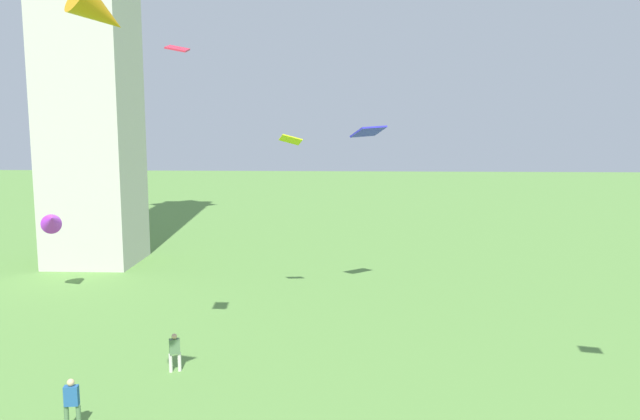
{
  "coord_description": "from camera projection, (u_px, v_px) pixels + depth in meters",
  "views": [
    {
      "loc": [
        1.21,
        -3.65,
        10.33
      ],
      "look_at": [
        0.14,
        20.55,
        6.83
      ],
      "focal_mm": 36.19,
      "sensor_mm": 36.0,
      "label": 1
    }
  ],
  "objects": [
    {
      "name": "person_0",
      "position": [
        72.0,
        401.0,
        21.37
      ],
      "size": [
        0.54,
        0.32,
        1.76
      ],
      "rotation": [
        0.0,
        0.0,
        0.13
      ],
      "color": "#51754C",
      "rests_on": "ground_plane"
    },
    {
      "name": "person_2",
      "position": [
        175.0,
        350.0,
        26.25
      ],
      "size": [
        0.48,
        0.37,
        1.61
      ],
      "rotation": [
        0.0,
        0.0,
        3.5
      ],
      "color": "silver",
      "rests_on": "ground_plane"
    },
    {
      "name": "kite_flying_1",
      "position": [
        369.0,
        132.0,
        35.22
      ],
      "size": [
        2.07,
        1.98,
        0.66
      ],
      "rotation": [
        0.0,
        0.0,
        3.8
      ],
      "color": "#302DCF"
    },
    {
      "name": "kite_flying_2",
      "position": [
        291.0,
        140.0,
        33.76
      ],
      "size": [
        1.3,
        0.97,
        0.64
      ],
      "rotation": [
        0.0,
        0.0,
        3.44
      ],
      "color": "#BEC914"
    },
    {
      "name": "kite_flying_3",
      "position": [
        177.0,
        49.0,
        24.28
      ],
      "size": [
        0.86,
        1.2,
        0.4
      ],
      "rotation": [
        0.0,
        0.0,
        1.65
      ],
      "color": "red"
    },
    {
      "name": "kite_flying_4",
      "position": [
        99.0,
        12.0,
        16.37
      ],
      "size": [
        1.84,
        1.84,
        1.5
      ],
      "rotation": [
        0.0,
        0.0,
        2.36
      ],
      "color": "orange"
    },
    {
      "name": "kite_flying_5",
      "position": [
        52.0,
        221.0,
        36.65
      ],
      "size": [
        1.93,
        2.26,
        1.67
      ],
      "rotation": [
        0.0,
        0.0,
        0.48
      ],
      "color": "#B12CDE"
    }
  ]
}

